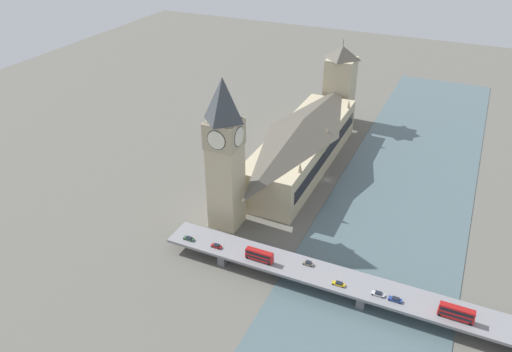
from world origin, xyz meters
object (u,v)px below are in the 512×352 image
parliament_hall (303,143)px  car_southbound_tail (378,294)px  road_bridge (365,288)px  car_northbound_lead (189,238)px  clock_tower (225,152)px  car_southbound_lead (308,263)px  car_northbound_mid (395,299)px  victoria_tower (340,85)px  car_southbound_mid (216,246)px  car_northbound_tail (339,284)px  double_decker_bus_lead (259,255)px  double_decker_bus_mid (457,312)px

parliament_hall → car_southbound_tail: bearing=124.7°
road_bridge → car_northbound_lead: (73.13, 3.20, 1.79)m
clock_tower → car_southbound_tail: 82.94m
car_southbound_lead → car_southbound_tail: car_southbound_lead is taller
car_northbound_mid → victoria_tower: bearing=-66.5°
parliament_hall → car_southbound_mid: bearing=86.8°
car_southbound_lead → car_northbound_tail: bearing=156.6°
car_southbound_lead → double_decker_bus_lead: bearing=16.7°
car_southbound_mid → road_bridge: bearing=-177.3°
double_decker_bus_lead → double_decker_bus_mid: size_ratio=0.96×
road_bridge → double_decker_bus_lead: 41.54m
road_bridge → car_southbound_lead: bearing=-6.4°
road_bridge → car_northbound_tail: (9.04, 3.43, 1.77)m
double_decker_bus_lead → car_northbound_lead: 31.92m
double_decker_bus_lead → car_southbound_lead: (-18.26, -5.48, -1.85)m
double_decker_bus_mid → car_northbound_tail: double_decker_bus_mid is taller
car_southbound_mid → clock_tower: bearing=-72.1°
parliament_hall → double_decker_bus_lead: (-14.27, 88.09, -5.26)m
double_decker_bus_mid → victoria_tower: bearing=-60.5°
clock_tower → victoria_tower: bearing=-95.6°
road_bridge → car_southbound_mid: car_southbound_mid is taller
parliament_hall → car_southbound_tail: parliament_hall is taller
car_northbound_lead → parliament_hall: bearing=-101.3°
double_decker_bus_mid → car_southbound_tail: bearing=-0.2°
victoria_tower → car_northbound_lead: 156.29m
clock_tower → road_bridge: clock_tower is taller
double_decker_bus_lead → double_decker_bus_mid: 72.86m
parliament_hall → car_southbound_tail: size_ratio=23.01×
parliament_hall → car_southbound_lead: bearing=111.5°
car_northbound_mid → car_southbound_tail: bearing=-2.6°
car_southbound_lead → car_southbound_mid: (37.38, 5.41, -0.00)m
victoria_tower → car_southbound_mid: victoria_tower is taller
road_bridge → car_northbound_mid: (-11.44, 2.90, 1.81)m
car_southbound_lead → car_southbound_mid: car_southbound_lead is taller
car_northbound_tail → car_southbound_lead: (13.97, -6.03, 0.08)m
double_decker_bus_lead → car_northbound_tail: (-32.23, 0.55, -1.92)m
double_decker_bus_mid → car_southbound_mid: bearing=0.1°
double_decker_bus_mid → road_bridge: bearing=-4.9°
parliament_hall → road_bridge: parliament_hall is taller
parliament_hall → victoria_tower: (0.05, -65.89, 10.42)m
victoria_tower → car_southbound_mid: size_ratio=12.28×
road_bridge → car_southbound_mid: (60.39, 2.81, 1.84)m
parliament_hall → road_bridge: bearing=123.1°
car_northbound_mid → car_southbound_tail: 6.10m
parliament_hall → car_southbound_lead: parliament_hall is taller
victoria_tower → double_decker_bus_mid: victoria_tower is taller
clock_tower → car_southbound_tail: bearing=161.9°
car_northbound_mid → car_southbound_mid: car_southbound_mid is taller
road_bridge → car_southbound_lead: 23.24m
car_southbound_tail → road_bridge: bearing=-26.2°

